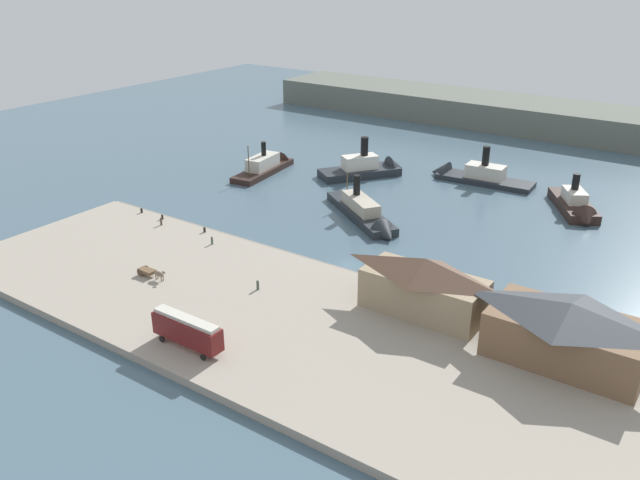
# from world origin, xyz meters

# --- Properties ---
(ground_plane) EXTENTS (320.00, 320.00, 0.00)m
(ground_plane) POSITION_xyz_m (0.00, 0.00, 0.00)
(ground_plane) COLOR #476070
(quay_promenade) EXTENTS (110.00, 36.00, 1.20)m
(quay_promenade) POSITION_xyz_m (0.00, -22.00, 0.60)
(quay_promenade) COLOR #9E9384
(quay_promenade) RESTS_ON ground
(seawall_edge) EXTENTS (110.00, 0.80, 1.00)m
(seawall_edge) POSITION_xyz_m (0.00, -3.60, 0.50)
(seawall_edge) COLOR gray
(seawall_edge) RESTS_ON ground
(ferry_shed_east_terminal) EXTENTS (17.53, 7.89, 8.34)m
(ferry_shed_east_terminal) POSITION_xyz_m (18.02, -9.15, 5.43)
(ferry_shed_east_terminal) COLOR #998466
(ferry_shed_east_terminal) RESTS_ON quay_promenade
(ferry_shed_customs_shed) EXTENTS (19.06, 10.50, 8.01)m
(ferry_shed_customs_shed) POSITION_xyz_m (37.97, -10.01, 5.26)
(ferry_shed_customs_shed) COLOR brown
(ferry_shed_customs_shed) RESTS_ON quay_promenade
(street_tram) EXTENTS (10.61, 2.47, 4.41)m
(street_tram) POSITION_xyz_m (-2.71, -34.76, 3.77)
(street_tram) COLOR maroon
(street_tram) RESTS_ON quay_promenade
(horse_cart) EXTENTS (5.73, 1.62, 1.87)m
(horse_cart) POSITION_xyz_m (-21.98, -23.67, 2.12)
(horse_cart) COLOR brown
(horse_cart) RESTS_ON quay_promenade
(pedestrian_walking_east) EXTENTS (0.38, 0.38, 1.55)m
(pedestrian_walking_east) POSITION_xyz_m (-23.15, -8.72, 1.91)
(pedestrian_walking_east) COLOR #3D4C42
(pedestrian_walking_east) RESTS_ON quay_promenade
(pedestrian_by_tram) EXTENTS (0.41, 0.41, 1.67)m
(pedestrian_by_tram) POSITION_xyz_m (-5.60, -17.30, 1.96)
(pedestrian_by_tram) COLOR #3D4C42
(pedestrian_by_tram) RESTS_ON quay_promenade
(pedestrian_near_west_shed) EXTENTS (0.40, 0.40, 1.62)m
(pedestrian_near_west_shed) POSITION_xyz_m (-37.19, -7.62, 1.94)
(pedestrian_near_west_shed) COLOR #4C3D33
(pedestrian_near_west_shed) RESTS_ON quay_promenade
(mooring_post_center_west) EXTENTS (0.44, 0.44, 0.90)m
(mooring_post_center_west) POSITION_xyz_m (-45.21, -5.38, 1.65)
(mooring_post_center_west) COLOR black
(mooring_post_center_west) RESTS_ON quay_promenade
(mooring_post_east) EXTENTS (0.44, 0.44, 0.90)m
(mooring_post_east) POSITION_xyz_m (-39.21, -5.50, 1.65)
(mooring_post_east) COLOR black
(mooring_post_east) RESTS_ON quay_promenade
(mooring_post_center_east) EXTENTS (0.44, 0.44, 0.90)m
(mooring_post_center_east) POSITION_xyz_m (-28.08, -5.49, 1.65)
(mooring_post_center_east) COLOR black
(mooring_post_center_east) RESTS_ON quay_promenade
(ferry_mid_harbor) EXTENTS (17.06, 20.54, 11.45)m
(ferry_mid_harbor) POSITION_xyz_m (-22.68, 44.26, 1.62)
(ferry_mid_harbor) COLOR #23282D
(ferry_mid_harbor) RESTS_ON ground
(ferry_departing_north) EXTENTS (24.13, 19.04, 9.53)m
(ferry_departing_north) POSITION_xyz_m (-7.97, 18.42, 1.38)
(ferry_departing_north) COLOR #23282D
(ferry_departing_north) RESTS_ON ground
(ferry_outer_harbor) EXTENTS (8.13, 22.37, 10.00)m
(ferry_outer_harbor) POSITION_xyz_m (-44.46, 33.35, 1.42)
(ferry_outer_harbor) COLOR black
(ferry_outer_harbor) RESTS_ON ground
(ferry_moored_east) EXTENTS (14.55, 19.11, 9.16)m
(ferry_moored_east) POSITION_xyz_m (24.41, 46.24, 1.41)
(ferry_moored_east) COLOR black
(ferry_moored_east) RESTS_ON ground
(ferry_approaching_west) EXTENTS (24.07, 7.73, 10.85)m
(ferry_approaching_west) POSITION_xyz_m (-1.45, 54.01, 1.32)
(ferry_approaching_west) COLOR #23282D
(ferry_approaching_west) RESTS_ON ground
(far_headland) EXTENTS (180.00, 24.00, 8.00)m
(far_headland) POSITION_xyz_m (0.00, 110.00, 4.00)
(far_headland) COLOR #60665B
(far_headland) RESTS_ON ground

